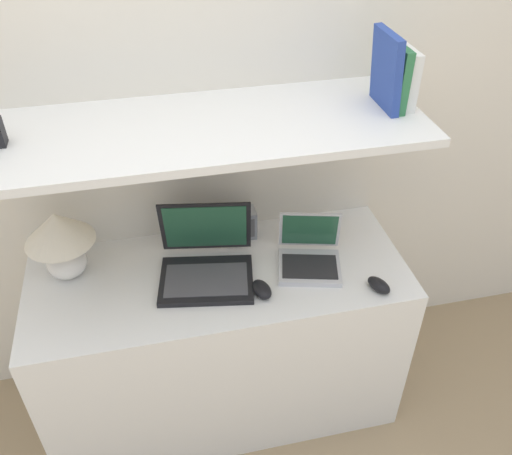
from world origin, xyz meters
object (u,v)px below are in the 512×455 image
computer_mouse (262,289)px  router_box (242,224)px  laptop_large (206,262)px  book_white (405,77)px  table_lamp (60,237)px  laptop_small (309,255)px  second_mouse (379,285)px  book_blue (386,71)px  book_green (395,76)px

computer_mouse → router_box: (-0.00, 0.33, 0.04)m
laptop_large → book_white: book_white is taller
table_lamp → computer_mouse: table_lamp is taller
laptop_large → laptop_small: 0.38m
laptop_small → router_box: bearing=134.1°
laptop_large → table_lamp: bearing=168.0°
laptop_small → computer_mouse: 0.24m
second_mouse → book_white: book_white is taller
laptop_large → second_mouse: (0.57, -0.21, -0.03)m
computer_mouse → book_blue: 0.82m
laptop_large → laptop_small: laptop_large is taller
table_lamp → laptop_large: 0.51m
laptop_small → book_green: book_green is taller
table_lamp → laptop_small: (0.86, -0.13, -0.13)m
laptop_large → second_mouse: size_ratio=3.50×
laptop_small → second_mouse: bearing=-43.0°
laptop_large → computer_mouse: (0.17, -0.15, -0.03)m
book_green → laptop_large: bearing=-175.0°
computer_mouse → router_box: 0.33m
book_white → router_box: bearing=166.0°
laptop_small → laptop_large: bearing=175.3°
laptop_large → book_blue: book_blue is taller
book_white → book_blue: (-0.07, 0.00, 0.03)m
table_lamp → second_mouse: 1.11m
book_white → book_green: 0.04m
laptop_small → computer_mouse: bearing=-150.8°
computer_mouse → router_box: size_ratio=0.91×
laptop_large → second_mouse: laptop_large is taller
router_box → book_green: size_ratio=0.59×
router_box → book_green: (0.48, -0.13, 0.60)m
laptop_large → book_green: book_green is taller
computer_mouse → book_white: 0.84m
table_lamp → second_mouse: size_ratio=2.52×
table_lamp → laptop_large: table_lamp is taller
table_lamp → book_white: (1.17, -0.05, 0.48)m
second_mouse → book_green: (0.07, 0.27, 0.64)m
table_lamp → book_green: bearing=-2.4°
table_lamp → computer_mouse: size_ratio=2.49×
book_white → laptop_large: bearing=-175.3°
second_mouse → book_green: book_green is taller
table_lamp → book_green: size_ratio=1.33×
router_box → table_lamp: bearing=-172.8°
laptop_small → second_mouse: 0.27m
computer_mouse → second_mouse: size_ratio=1.02×
router_box → book_white: 0.80m
laptop_large → book_green: 0.89m
laptop_small → router_box: size_ratio=2.28×
laptop_small → book_blue: book_blue is taller
book_green → laptop_small: bearing=-162.1°
laptop_large → book_green: bearing=5.0°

